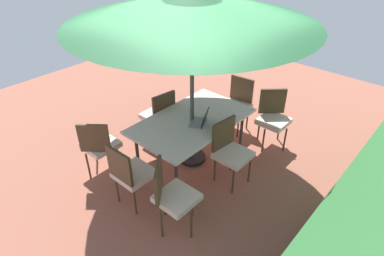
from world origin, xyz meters
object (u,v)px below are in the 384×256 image
object	(u,v)px
chair_northwest	(273,116)
chair_north	(230,150)
chair_west	(237,102)
laptop	(200,121)
chair_south	(159,114)
chair_northeast	(172,194)
dining_table	(192,122)
chair_southeast	(99,144)
cup	(191,107)
patio_umbrella	(192,9)
chair_east	(130,172)

from	to	relation	value
chair_northwest	chair_north	distance (m)	1.24
chair_northwest	chair_west	world-z (taller)	same
laptop	chair_south	bearing A→B (deg)	-117.48
chair_northeast	chair_north	size ratio (longest dim) A/B	1.00
dining_table	chair_southeast	world-z (taller)	chair_southeast
chair_northeast	cup	world-z (taller)	chair_northeast
chair_south	chair_southeast	world-z (taller)	same
chair_south	chair_southeast	size ratio (longest dim) A/B	1.00
chair_south	chair_southeast	distance (m)	1.20
chair_north	cup	xyz separation A→B (m)	(-0.22, -0.94, 0.25)
patio_umbrella	chair_north	bearing A→B (deg)	89.57
chair_northeast	cup	size ratio (longest dim) A/B	9.73
chair_northwest	cup	distance (m)	1.40
laptop	chair_northeast	bearing A→B (deg)	-0.77
chair_south	cup	size ratio (longest dim) A/B	9.73
laptop	cup	size ratio (longest dim) A/B	3.93
chair_northeast	chair_west	bearing A→B (deg)	-22.26
patio_umbrella	cup	bearing A→B (deg)	-136.79
laptop	dining_table	bearing A→B (deg)	-114.93
chair_south	laptop	xyz separation A→B (m)	(0.02, 0.93, 0.25)
chair_east	chair_north	size ratio (longest dim) A/B	1.00
chair_northeast	laptop	world-z (taller)	chair_northeast
chair_north	laptop	bearing A→B (deg)	95.35
chair_southeast	chair_northeast	bearing A→B (deg)	139.45
chair_northeast	chair_east	bearing A→B (deg)	57.04
dining_table	laptop	xyz separation A→B (m)	(-0.00, 0.17, 0.10)
chair_south	chair_west	bearing A→B (deg)	156.16
chair_south	chair_northwest	xyz separation A→B (m)	(-1.21, 1.48, 0.00)
patio_umbrella	chair_southeast	distance (m)	2.32
dining_table	chair_east	xyz separation A→B (m)	(1.28, 0.05, -0.15)
chair_south	chair_northeast	bearing A→B (deg)	58.64
chair_south	chair_northwest	size ratio (longest dim) A/B	1.00
patio_umbrella	chair_northwest	bearing A→B (deg)	149.79
chair_northeast	chair_northwest	distance (m)	2.43
chair_north	dining_table	bearing A→B (deg)	95.80
patio_umbrella	cup	world-z (taller)	patio_umbrella
chair_southeast	cup	xyz separation A→B (m)	(-1.38, 0.59, 0.25)
chair_southeast	cup	size ratio (longest dim) A/B	9.73
laptop	cup	distance (m)	0.42
chair_northwest	laptop	world-z (taller)	chair_northwest
chair_south	chair_southeast	bearing A→B (deg)	6.48
chair_northeast	chair_northwest	xyz separation A→B (m)	(-2.43, -0.01, 0.00)
chair_northwest	chair_northeast	bearing A→B (deg)	-133.32
dining_table	chair_southeast	bearing A→B (deg)	-34.15
dining_table	chair_north	bearing A→B (deg)	89.57
dining_table	chair_north	world-z (taller)	chair_north
patio_umbrella	chair_north	world-z (taller)	patio_umbrella
dining_table	chair_north	distance (m)	0.75
cup	chair_east	bearing A→B (deg)	9.45
chair_southeast	laptop	world-z (taller)	chair_southeast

